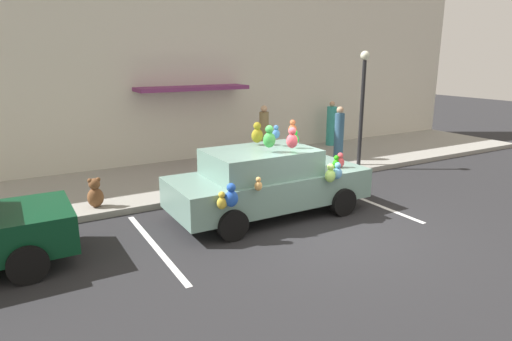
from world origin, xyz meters
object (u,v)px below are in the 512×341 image
object	(u,v)px
plush_covered_car	(267,181)
pedestrian_near_shopfront	(339,135)
street_lamp_post	(363,96)
pedestrian_walking_past	(331,125)
pedestrian_by_lamp	(264,136)
teddy_bear_on_sidewalk	(95,194)

from	to	relation	value
plush_covered_car	pedestrian_near_shopfront	distance (m)	5.54
street_lamp_post	pedestrian_walking_past	xyz separation A→B (m)	(1.28, 2.97, -1.41)
pedestrian_by_lamp	teddy_bear_on_sidewalk	bearing A→B (deg)	-162.28
pedestrian_near_shopfront	plush_covered_car	bearing A→B (deg)	-147.04
plush_covered_car	teddy_bear_on_sidewalk	world-z (taller)	plush_covered_car
teddy_bear_on_sidewalk	pedestrian_by_lamp	xyz separation A→B (m)	(5.61, 1.79, 0.56)
pedestrian_near_shopfront	street_lamp_post	bearing A→B (deg)	-85.31
street_lamp_post	pedestrian_near_shopfront	xyz separation A→B (m)	(-0.08, 0.93, -1.36)
street_lamp_post	pedestrian_by_lamp	bearing A→B (deg)	144.87
plush_covered_car	pedestrian_by_lamp	bearing A→B (deg)	60.05
plush_covered_car	pedestrian_by_lamp	distance (m)	4.44
pedestrian_near_shopfront	pedestrian_by_lamp	size ratio (longest dim) A/B	0.95
street_lamp_post	pedestrian_walking_past	distance (m)	3.53
pedestrian_near_shopfront	pedestrian_by_lamp	distance (m)	2.57
teddy_bear_on_sidewalk	street_lamp_post	xyz separation A→B (m)	(8.11, 0.03, 1.87)
street_lamp_post	pedestrian_walking_past	bearing A→B (deg)	66.71
teddy_bear_on_sidewalk	pedestrian_near_shopfront	size ratio (longest dim) A/B	0.39
plush_covered_car	street_lamp_post	xyz separation A→B (m)	(4.72, 2.09, 1.54)
pedestrian_near_shopfront	pedestrian_walking_past	xyz separation A→B (m)	(1.36, 2.05, -0.05)
teddy_bear_on_sidewalk	pedestrian_walking_past	bearing A→B (deg)	17.74
plush_covered_car	teddy_bear_on_sidewalk	size ratio (longest dim) A/B	6.50
plush_covered_car	pedestrian_walking_past	bearing A→B (deg)	40.14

